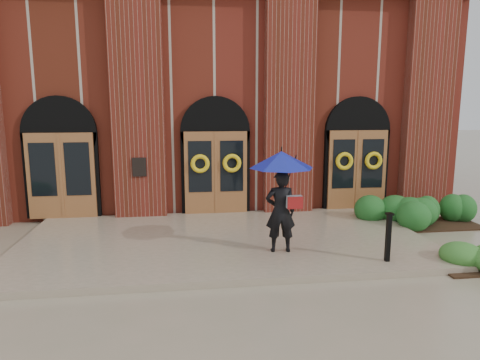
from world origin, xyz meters
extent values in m
plane|color=gray|center=(0.00, 0.00, 0.00)|extent=(90.00, 90.00, 0.00)
cube|color=tan|center=(0.00, 0.15, 0.07)|extent=(10.00, 5.30, 0.15)
cube|color=#5E1C14|center=(0.00, 8.90, 3.50)|extent=(16.00, 12.00, 7.00)
cube|color=black|center=(-2.25, 2.47, 1.65)|extent=(0.40, 0.05, 0.55)
cube|color=#5E1C14|center=(-2.25, 2.73, 3.50)|extent=(1.50, 0.45, 7.00)
cube|color=#5E1C14|center=(2.25, 2.73, 3.50)|extent=(1.50, 0.45, 7.00)
cube|color=#5E1C14|center=(6.75, 2.73, 3.50)|extent=(1.50, 0.45, 7.00)
cube|color=brown|center=(-4.50, 2.71, 1.40)|extent=(1.90, 0.10, 2.50)
cylinder|color=black|center=(-4.50, 2.85, 2.65)|extent=(2.10, 0.22, 2.10)
cube|color=brown|center=(0.00, 2.71, 1.40)|extent=(1.90, 0.10, 2.50)
cylinder|color=black|center=(0.00, 2.85, 2.65)|extent=(2.10, 0.22, 2.10)
cube|color=brown|center=(4.50, 2.71, 1.40)|extent=(1.90, 0.10, 2.50)
cylinder|color=black|center=(4.50, 2.85, 2.65)|extent=(2.10, 0.22, 2.10)
torus|color=yellow|center=(-0.48, 2.59, 1.70)|extent=(0.57, 0.13, 0.57)
torus|color=yellow|center=(0.48, 2.59, 1.70)|extent=(0.57, 0.13, 0.57)
torus|color=yellow|center=(4.02, 2.59, 1.70)|extent=(0.57, 0.13, 0.57)
torus|color=yellow|center=(4.98, 2.59, 1.70)|extent=(0.57, 0.13, 0.57)
imported|color=black|center=(1.16, -1.00, 1.08)|extent=(0.71, 0.50, 1.85)
cone|color=navy|center=(1.16, -1.00, 2.25)|extent=(1.55, 1.55, 0.37)
cylinder|color=black|center=(1.21, -1.05, 1.76)|extent=(0.02, 0.02, 0.62)
cube|color=#A4A7A9|center=(1.43, -1.15, 1.32)|extent=(0.36, 0.20, 0.27)
cube|color=maroon|center=(1.43, -1.25, 1.32)|extent=(0.35, 0.05, 0.27)
cube|color=black|center=(3.28, -1.93, 0.66)|extent=(0.09, 0.09, 1.01)
cube|color=black|center=(3.28, -1.93, 1.18)|extent=(0.14, 0.14, 0.04)
ellipsoid|color=#1D521D|center=(5.78, 1.04, 0.39)|extent=(3.05, 1.22, 0.78)
ellipsoid|color=#306524|center=(5.10, -2.00, 0.25)|extent=(1.40, 1.20, 0.50)
camera|label=1|loc=(-0.98, -10.11, 3.43)|focal=32.00mm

